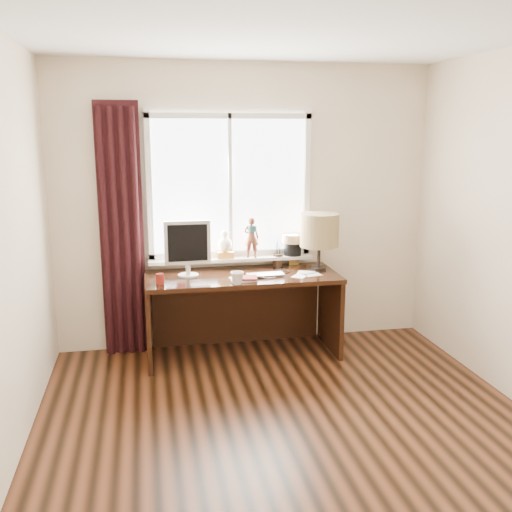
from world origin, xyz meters
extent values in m
cube|color=#5B2D18|center=(0.00, 0.00, 0.00)|extent=(3.50, 4.00, 0.00)
cube|color=white|center=(0.00, 0.00, 2.60)|extent=(3.50, 4.00, 0.00)
cube|color=beige|center=(0.00, 2.00, 1.30)|extent=(3.50, 0.00, 2.60)
imported|color=silver|center=(0.09, 1.54, 0.76)|extent=(0.34, 0.23, 0.03)
imported|color=white|center=(-0.19, 1.33, 0.81)|extent=(0.14, 0.14, 0.11)
cylinder|color=maroon|center=(-0.82, 1.45, 0.79)|extent=(0.07, 0.07, 0.09)
cube|color=white|center=(-0.15, 1.99, 1.50)|extent=(1.40, 0.02, 1.30)
cube|color=silver|center=(-0.15, 1.96, 0.88)|extent=(1.50, 0.05, 0.05)
cube|color=silver|center=(-0.15, 1.96, 2.12)|extent=(1.50, 0.05, 0.05)
cube|color=silver|center=(-0.88, 1.96, 1.50)|extent=(0.05, 0.05, 1.40)
cube|color=silver|center=(0.57, 1.96, 1.50)|extent=(0.05, 0.05, 1.40)
cube|color=silver|center=(-0.15, 1.96, 1.50)|extent=(0.03, 0.05, 1.30)
cube|color=silver|center=(-0.15, 1.91, 0.83)|extent=(1.52, 0.18, 0.03)
cylinder|color=#680009|center=(-0.60, 1.89, 0.97)|extent=(0.13, 0.13, 0.23)
cube|color=gold|center=(-0.21, 1.90, 0.88)|extent=(0.15, 0.12, 0.06)
sphere|color=beige|center=(-0.21, 1.90, 0.97)|extent=(0.13, 0.13, 0.13)
sphere|color=beige|center=(-0.21, 1.90, 1.07)|extent=(0.07, 0.07, 0.07)
imported|color=brown|center=(0.04, 1.87, 1.04)|extent=(0.16, 0.13, 0.38)
cylinder|color=#1E4C51|center=(0.04, 1.86, 1.12)|extent=(0.11, 0.11, 0.05)
cylinder|color=black|center=(0.43, 1.89, 0.91)|extent=(0.16, 0.16, 0.12)
cylinder|color=#8C6B4C|center=(0.43, 1.89, 1.01)|extent=(0.20, 0.20, 0.08)
cube|color=black|center=(-1.13, 1.92, 1.12)|extent=(0.38, 0.05, 2.25)
cylinder|color=black|center=(-1.27, 1.89, 1.10)|extent=(0.06, 0.06, 2.20)
cylinder|color=black|center=(-1.18, 1.89, 1.10)|extent=(0.06, 0.06, 2.20)
cylinder|color=black|center=(-1.09, 1.89, 1.10)|extent=(0.06, 0.06, 2.20)
cylinder|color=black|center=(-1.00, 1.89, 1.10)|extent=(0.06, 0.06, 2.20)
cube|color=black|center=(-0.10, 1.63, 0.73)|extent=(1.70, 0.70, 0.04)
cube|color=black|center=(-0.93, 1.63, 0.35)|extent=(0.04, 0.64, 0.71)
cube|color=black|center=(0.73, 1.63, 0.35)|extent=(0.04, 0.64, 0.71)
cube|color=black|center=(-0.10, 1.97, 0.35)|extent=(1.60, 0.03, 0.71)
cylinder|color=beige|center=(-0.57, 1.68, 0.76)|extent=(0.18, 0.18, 0.01)
cylinder|color=beige|center=(-0.57, 1.68, 0.81)|extent=(0.04, 0.04, 0.10)
cube|color=beige|center=(-0.57, 1.68, 1.05)|extent=(0.40, 0.04, 0.38)
cube|color=black|center=(-0.57, 1.65, 1.05)|extent=(0.34, 0.01, 0.32)
cube|color=beige|center=(-0.13, 1.44, 0.76)|extent=(0.22, 0.17, 0.02)
cube|color=#601211|center=(-0.12, 1.43, 0.78)|extent=(0.23, 0.18, 0.01)
cylinder|color=black|center=(0.28, 1.88, 0.81)|extent=(0.09, 0.09, 0.12)
cylinder|color=black|center=(0.27, 1.89, 0.86)|extent=(0.01, 0.01, 0.22)
cylinder|color=black|center=(0.30, 1.87, 0.84)|extent=(0.01, 0.01, 0.19)
cylinder|color=black|center=(0.28, 1.89, 0.88)|extent=(0.01, 0.01, 0.25)
cylinder|color=black|center=(0.30, 1.89, 0.83)|extent=(0.01, 0.01, 0.17)
cube|color=gold|center=(0.45, 1.92, 0.81)|extent=(0.10, 0.02, 0.13)
cube|color=#996633|center=(0.45, 1.91, 0.81)|extent=(0.08, 0.01, 0.10)
cylinder|color=black|center=(0.62, 1.67, 0.77)|extent=(0.14, 0.14, 0.03)
cylinder|color=black|center=(0.62, 1.67, 0.89)|extent=(0.03, 0.03, 0.22)
cylinder|color=tan|center=(0.62, 1.67, 1.12)|extent=(0.35, 0.35, 0.30)
cube|color=white|center=(0.51, 1.51, 0.75)|extent=(0.17, 0.14, 0.00)
cube|color=white|center=(0.48, 1.60, 0.75)|extent=(0.18, 0.16, 0.00)
cube|color=white|center=(0.39, 1.48, 0.75)|extent=(0.18, 0.19, 0.00)
torus|color=black|center=(0.04, 1.52, 0.75)|extent=(0.16, 0.16, 0.01)
torus|color=black|center=(0.28, 1.65, 0.75)|extent=(0.12, 0.12, 0.01)
torus|color=black|center=(0.24, 1.67, 0.75)|extent=(0.11, 0.11, 0.01)
camera|label=1|loc=(-0.93, -3.18, 2.00)|focal=40.00mm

